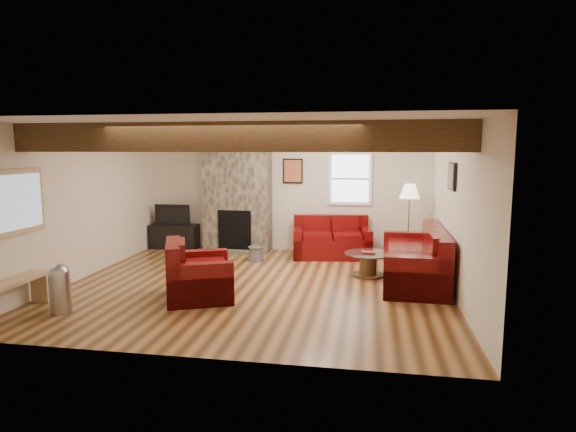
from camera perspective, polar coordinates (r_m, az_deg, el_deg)
name	(u,v)px	position (r m, az deg, el deg)	size (l,w,h in m)	color
room	(256,207)	(7.54, -3.81, 1.01)	(8.00, 8.00, 8.00)	#543216
oak_beam	(233,137)	(6.28, -6.58, 9.28)	(6.00, 0.36, 0.38)	#321B0F
chimney_breast	(237,194)	(10.19, -6.03, 2.63)	(1.40, 0.67, 2.50)	#3B352E
back_window	(350,179)	(10.02, 7.39, 4.41)	(0.90, 0.08, 1.10)	white
hatch_window	(18,202)	(7.49, -29.36, 1.50)	(0.08, 1.00, 0.90)	tan
ceiling_dome	(320,132)	(8.23, 3.80, 9.89)	(0.40, 0.40, 0.18)	white
artwork_back	(293,171)	(10.13, 0.57, 5.36)	(0.42, 0.06, 0.52)	black
artwork_right	(451,176)	(7.69, 18.78, 4.48)	(0.06, 0.55, 0.42)	black
sofa_three	(413,255)	(8.13, 14.65, -4.50)	(2.29, 0.96, 0.88)	#4C050A
loveseat	(332,237)	(9.70, 5.19, -2.49)	(1.53, 0.88, 0.81)	#4C050A
armchair_red	(199,269)	(7.16, -10.51, -6.24)	(1.04, 0.91, 0.84)	#4C050A
coffee_table	(368,264)	(8.37, 9.47, -5.69)	(0.82, 0.82, 0.43)	#492F17
tv_cabinet	(174,236)	(10.84, -13.31, -2.35)	(1.04, 0.42, 0.52)	black
television	(174,214)	(10.76, -13.39, 0.20)	(0.78, 0.10, 0.45)	black
floor_lamp	(410,195)	(9.42, 14.21, 2.38)	(0.38, 0.38, 1.50)	#B18649
pine_bench	(11,298)	(7.31, -29.97, -8.47)	(0.28, 1.21, 0.45)	tan
pedal_bin	(60,289)	(7.08, -25.43, -7.78)	(0.27, 0.27, 0.67)	#A8A7AC
coal_bucket	(256,253)	(9.37, -3.84, -4.46)	(0.31, 0.31, 0.30)	slate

